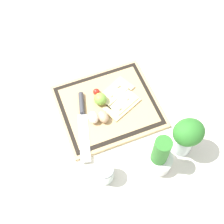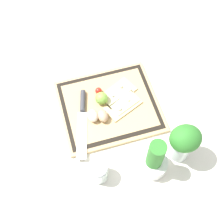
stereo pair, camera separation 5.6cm
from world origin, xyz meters
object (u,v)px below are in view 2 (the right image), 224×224
at_px(pizza_slice_far, 123,105).
at_px(lime, 102,98).
at_px(herb_pot, 154,161).
at_px(pizza_slice_near, 117,93).
at_px(sauce_jar, 98,172).
at_px(egg_brown, 103,116).
at_px(herb_glass, 184,142).
at_px(egg_pink, 93,116).
at_px(cherry_tomato_red, 99,91).
at_px(knife, 83,112).

height_order(pizza_slice_far, lime, lime).
bearing_deg(pizza_slice_far, herb_pot, 95.79).
relative_size(pizza_slice_near, herb_pot, 0.88).
height_order(pizza_slice_near, herb_pot, herb_pot).
relative_size(herb_pot, sauce_jar, 2.23).
bearing_deg(egg_brown, herb_glass, 137.24).
height_order(pizza_slice_far, egg_pink, egg_pink).
bearing_deg(pizza_slice_far, pizza_slice_near, -84.12).
xyz_separation_m(lime, herb_glass, (-0.23, 0.31, 0.07)).
height_order(pizza_slice_near, lime, lime).
height_order(lime, herb_glass, herb_glass).
relative_size(pizza_slice_far, cherry_tomato_red, 5.98).
bearing_deg(knife, herb_glass, 139.48).
distance_m(herb_pot, sauce_jar, 0.21).
bearing_deg(egg_brown, pizza_slice_far, -160.01).
height_order(cherry_tomato_red, sauce_jar, sauce_jar).
xyz_separation_m(cherry_tomato_red, herb_glass, (-0.23, 0.36, 0.09)).
distance_m(knife, herb_pot, 0.36).
xyz_separation_m(pizza_slice_near, herb_glass, (-0.15, 0.33, 0.09)).
relative_size(pizza_slice_near, herb_glass, 0.90).
relative_size(herb_pot, herb_glass, 1.02).
bearing_deg(herb_pot, egg_pink, -57.53).
height_order(egg_pink, herb_glass, herb_glass).
height_order(knife, egg_brown, egg_brown).
distance_m(pizza_slice_far, lime, 0.10).
bearing_deg(sauce_jar, pizza_slice_near, -118.08).
bearing_deg(lime, pizza_slice_near, -165.55).
bearing_deg(egg_brown, egg_pink, -16.65).
distance_m(egg_pink, sauce_jar, 0.24).
bearing_deg(egg_pink, pizza_slice_near, -146.30).
height_order(knife, egg_pink, egg_pink).
height_order(pizza_slice_near, knife, pizza_slice_near).
distance_m(knife, herb_glass, 0.43).
relative_size(egg_pink, sauce_jar, 0.61).
height_order(egg_brown, herb_pot, herb_pot).
xyz_separation_m(pizza_slice_near, pizza_slice_far, (-0.01, 0.06, 0.00)).
xyz_separation_m(knife, herb_pot, (-0.20, 0.30, 0.04)).
distance_m(knife, cherry_tomato_red, 0.12).
bearing_deg(knife, herb_pot, 124.34).
bearing_deg(lime, knife, 19.23).
distance_m(pizza_slice_far, egg_brown, 0.11).
xyz_separation_m(sauce_jar, herb_glass, (-0.33, 0.00, 0.08)).
height_order(lime, sauce_jar, sauce_jar).
xyz_separation_m(pizza_slice_far, sauce_jar, (0.18, 0.26, 0.02)).
height_order(egg_brown, cherry_tomato_red, egg_brown).
bearing_deg(cherry_tomato_red, knife, 41.34).
xyz_separation_m(egg_brown, egg_pink, (0.04, -0.01, 0.00)).
bearing_deg(egg_brown, cherry_tomato_red, -96.79).
bearing_deg(herb_pot, pizza_slice_near, -84.19).
relative_size(pizza_slice_near, pizza_slice_far, 1.02).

